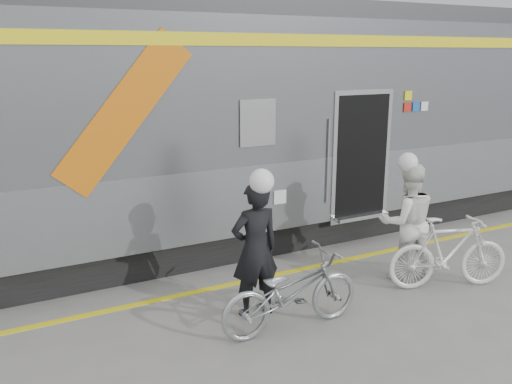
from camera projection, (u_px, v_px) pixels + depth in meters
ground at (353, 343)px, 6.27m from camera, size 90.00×90.00×0.00m
train at (207, 125)px, 9.35m from camera, size 24.00×3.17×4.10m
safety_strip at (264, 277)px, 8.11m from camera, size 24.00×0.12×0.01m
man at (255, 250)px, 6.77m from camera, size 0.65×0.43×1.76m
bicycle_left at (291, 292)px, 6.49m from camera, size 1.85×0.68×0.97m
woman at (407, 222)px, 7.90m from camera, size 1.02×0.91×1.74m
bicycle_right at (449, 253)px, 7.65m from camera, size 1.82×1.06×1.06m
helmet_man at (255, 169)px, 6.51m from camera, size 0.30×0.30×0.30m
helmet_woman at (412, 154)px, 7.64m from camera, size 0.28×0.28×0.28m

